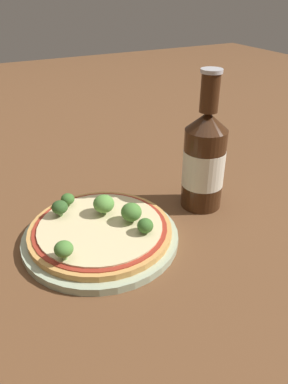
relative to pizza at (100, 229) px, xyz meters
name	(u,v)px	position (x,y,z in m)	size (l,w,h in m)	color
ground_plane	(91,236)	(-0.01, -0.01, -0.02)	(3.00, 3.00, 0.00)	brown
plate	(101,237)	(0.00, 0.00, -0.01)	(0.24, 0.24, 0.01)	#A3B293
pizza	(100,229)	(0.00, 0.00, 0.00)	(0.22, 0.22, 0.01)	tan
broccoli_floret_0	(64,249)	(0.05, -0.07, 0.02)	(0.03, 0.03, 0.03)	#6B8E51
broccoli_floret_1	(68,199)	(-0.08, -0.03, 0.02)	(0.02, 0.02, 0.02)	#6B8E51
broccoli_floret_2	(60,207)	(-0.05, -0.05, 0.02)	(0.03, 0.03, 0.03)	#6B8E51
broccoli_floret_3	(104,204)	(-0.03, 0.02, 0.03)	(0.03, 0.03, 0.03)	#6B8E51
broccoli_floret_4	(131,212)	(0.01, 0.05, 0.02)	(0.03, 0.03, 0.03)	#6B8E51
broccoli_floret_5	(145,226)	(0.05, 0.05, 0.02)	(0.02, 0.02, 0.02)	#6B8E51
beer_bottle	(204,159)	(-0.02, 0.20, 0.07)	(0.07, 0.07, 0.24)	#381E0F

